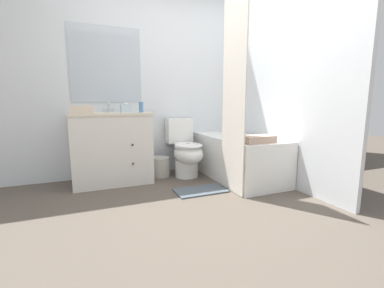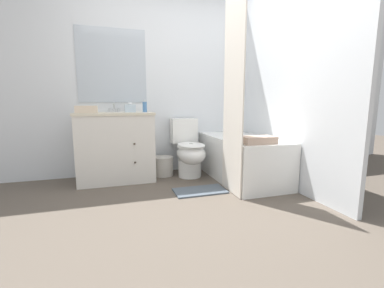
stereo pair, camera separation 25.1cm
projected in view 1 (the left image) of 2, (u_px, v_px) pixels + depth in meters
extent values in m
plane|color=brown|center=(211.00, 213.00, 2.26)|extent=(14.00, 14.00, 0.00)
cube|color=silver|center=(160.00, 82.00, 3.51)|extent=(8.00, 0.05, 2.50)
cube|color=#B2BCC6|center=(106.00, 65.00, 3.19)|extent=(0.85, 0.01, 0.93)
cube|color=silver|center=(269.00, 80.00, 3.23)|extent=(0.05, 2.56, 2.50)
cube|color=silver|center=(112.00, 149.00, 3.11)|extent=(0.90, 0.54, 0.82)
cube|color=beige|center=(110.00, 114.00, 3.05)|extent=(0.92, 0.56, 0.03)
cylinder|color=white|center=(111.00, 117.00, 3.05)|extent=(0.32, 0.32, 0.10)
sphere|color=#382D23|center=(133.00, 145.00, 2.92)|extent=(0.02, 0.02, 0.02)
sphere|color=#382D23|center=(133.00, 164.00, 2.95)|extent=(0.02, 0.02, 0.02)
cylinder|color=silver|center=(109.00, 110.00, 3.23)|extent=(0.04, 0.04, 0.04)
cylinder|color=silver|center=(109.00, 105.00, 3.18)|extent=(0.02, 0.11, 0.09)
cylinder|color=silver|center=(104.00, 110.00, 3.20)|extent=(0.03, 0.03, 0.04)
cylinder|color=silver|center=(113.00, 110.00, 3.25)|extent=(0.03, 0.03, 0.04)
cylinder|color=white|center=(187.00, 168.00, 3.39)|extent=(0.30, 0.30, 0.23)
ellipsoid|color=white|center=(188.00, 154.00, 3.30)|extent=(0.36, 0.51, 0.27)
torus|color=white|center=(188.00, 146.00, 3.29)|extent=(0.36, 0.36, 0.04)
cube|color=white|center=(179.00, 131.00, 3.58)|extent=(0.36, 0.18, 0.34)
ellipsoid|color=white|center=(188.00, 145.00, 3.28)|extent=(0.34, 0.49, 0.02)
cube|color=white|center=(237.00, 157.00, 3.33)|extent=(0.67, 1.37, 0.54)
cube|color=#ACB1B2|center=(238.00, 137.00, 3.29)|extent=(0.55, 1.25, 0.01)
cube|color=silver|center=(234.00, 97.00, 2.68)|extent=(0.02, 0.44, 2.04)
cylinder|color=#B7B2A8|center=(160.00, 167.00, 3.41)|extent=(0.27, 0.27, 0.25)
cube|color=silver|center=(126.00, 108.00, 3.13)|extent=(0.13, 0.15, 0.09)
ellipsoid|color=white|center=(126.00, 104.00, 3.13)|extent=(0.06, 0.04, 0.03)
cylinder|color=#4C7AB2|center=(141.00, 107.00, 3.16)|extent=(0.05, 0.05, 0.13)
cylinder|color=silver|center=(141.00, 101.00, 3.15)|extent=(0.03, 0.03, 0.03)
cube|color=beige|center=(82.00, 110.00, 2.79)|extent=(0.23, 0.17, 0.08)
cube|color=tan|center=(257.00, 139.00, 2.77)|extent=(0.36, 0.21, 0.08)
cube|color=#4C5660|center=(201.00, 191.00, 2.83)|extent=(0.57, 0.31, 0.02)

